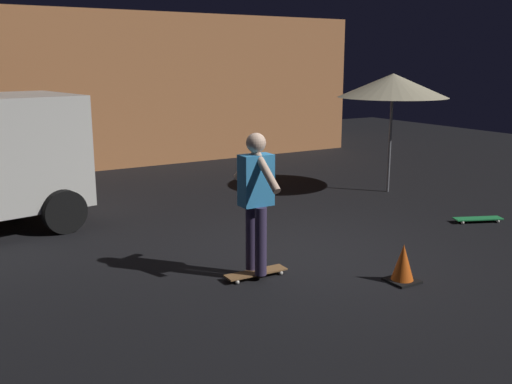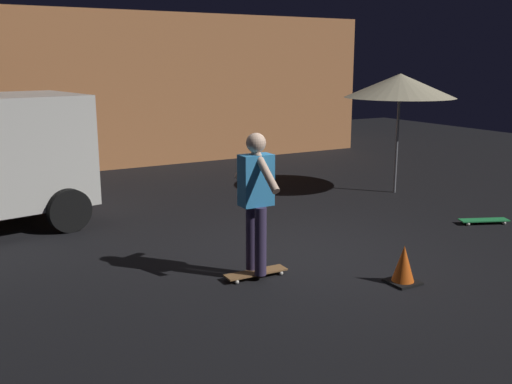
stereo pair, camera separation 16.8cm
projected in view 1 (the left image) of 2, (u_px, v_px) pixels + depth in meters
name	position (u px, v px, depth m)	size (l,w,h in m)	color
ground_plane	(299.00, 253.00, 7.84)	(28.00, 28.00, 0.00)	black
low_building	(119.00, 87.00, 15.60)	(12.05, 4.06, 3.67)	#C67A47
patio_umbrella	(393.00, 86.00, 11.08)	(2.10, 2.10, 2.30)	slate
skateboard_ridden	(256.00, 273.00, 6.97)	(0.78, 0.23, 0.07)	olive
skateboard_spare	(478.00, 219.00, 9.35)	(0.80, 0.49, 0.07)	green
skater	(256.00, 193.00, 6.75)	(0.38, 0.98, 1.67)	#382D4C
traffic_cone	(403.00, 265.00, 6.79)	(0.34, 0.34, 0.46)	black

